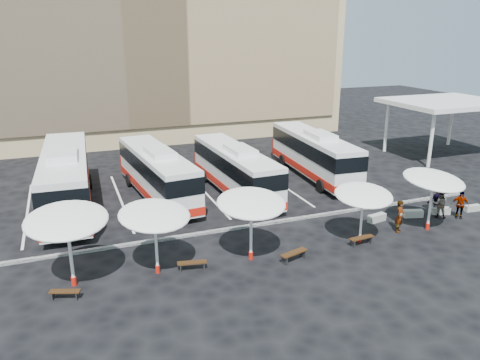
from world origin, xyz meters
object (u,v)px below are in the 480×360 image
object	(u,v)px
conc_bench_3	(472,208)
passenger_2	(460,205)
bus_1	(157,172)
passenger_3	(436,199)
bus_2	(235,168)
conc_bench_1	(413,214)
wood_bench_0	(65,293)
sunshade_3	(363,195)
wood_bench_1	(192,264)
wood_bench_2	(294,254)
bus_0	(66,177)
bus_3	(314,153)
sunshade_1	(154,216)
sunshade_4	(434,180)
sunshade_2	(251,203)
passenger_0	(400,216)
passenger_1	(441,204)
sunshade_0	(66,221)
conc_bench_0	(377,218)
wood_bench_3	(361,239)
conc_bench_2	(440,211)

from	to	relation	value
conc_bench_3	passenger_2	size ratio (longest dim) A/B	0.61
bus_1	passenger_3	world-z (taller)	bus_1
bus_2	conc_bench_1	distance (m)	12.36
wood_bench_0	sunshade_3	bearing A→B (deg)	1.08
wood_bench_1	wood_bench_2	bearing A→B (deg)	-10.15
bus_0	bus_3	bearing A→B (deg)	4.30
bus_2	wood_bench_1	world-z (taller)	bus_2
bus_2	wood_bench_0	size ratio (longest dim) A/B	8.45
conc_bench_3	passenger_2	world-z (taller)	passenger_2
wood_bench_0	conc_bench_3	bearing A→B (deg)	3.80
sunshade_1	conc_bench_3	xyz separation A→B (m)	(20.96, 0.79, -2.81)
sunshade_4	passenger_2	world-z (taller)	sunshade_4
bus_2	sunshade_2	size ratio (longest dim) A/B	3.10
passenger_0	wood_bench_2	bearing A→B (deg)	150.18
sunshade_3	conc_bench_1	distance (m)	6.20
sunshade_4	passenger_2	size ratio (longest dim) A/B	2.53
bus_3	passenger_2	size ratio (longest dim) A/B	6.80
sunshade_3	passenger_2	distance (m)	8.20
wood_bench_0	passenger_1	size ratio (longest dim) A/B	0.76
bus_2	passenger_0	bearing A→B (deg)	-58.46
wood_bench_0	conc_bench_3	xyz separation A→B (m)	(25.24, 1.68, -0.11)
bus_3	wood_bench_2	xyz separation A→B (m)	(-8.23, -12.67, -1.56)
bus_0	passenger_2	xyz separation A→B (m)	(22.97, -10.62, -1.27)
bus_3	sunshade_3	bearing A→B (deg)	-103.48
sunshade_1	sunshade_0	bearing A→B (deg)	176.93
conc_bench_0	passenger_3	bearing A→B (deg)	-2.25
sunshade_0	sunshade_3	bearing A→B (deg)	-3.02
wood_bench_1	conc_bench_0	distance (m)	12.50
bus_0	wood_bench_3	world-z (taller)	bus_0
sunshade_4	sunshade_3	bearing A→B (deg)	-179.52
sunshade_1	conc_bench_2	bearing A→B (deg)	3.49
wood_bench_2	wood_bench_3	xyz separation A→B (m)	(4.35, 0.37, -0.03)
sunshade_1	sunshade_4	world-z (taller)	sunshade_4
bus_0	conc_bench_1	world-z (taller)	bus_0
sunshade_2	conc_bench_1	xyz separation A→B (m)	(11.78, 1.66, -2.86)
bus_3	sunshade_3	distance (m)	12.60
bus_1	wood_bench_2	xyz separation A→B (m)	(4.60, -12.05, -1.52)
sunshade_1	conc_bench_0	bearing A→B (deg)	6.37
wood_bench_1	wood_bench_3	world-z (taller)	wood_bench_3
sunshade_3	wood_bench_1	distance (m)	9.93
sunshade_2	conc_bench_1	distance (m)	12.24
conc_bench_0	passenger_0	world-z (taller)	passenger_0
wood_bench_0	wood_bench_2	xyz separation A→B (m)	(11.08, -0.38, 0.07)
sunshade_1	conc_bench_3	distance (m)	21.16
sunshade_2	sunshade_0	bearing A→B (deg)	176.54
sunshade_1	passenger_3	size ratio (longest dim) A/B	2.30
conc_bench_0	sunshade_4	bearing A→B (deg)	-45.71
bus_1	conc_bench_0	xyz separation A→B (m)	(11.80, -9.22, -1.66)
sunshade_2	sunshade_3	size ratio (longest dim) A/B	0.97
passenger_1	passenger_3	xyz separation A→B (m)	(0.28, 0.70, 0.05)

